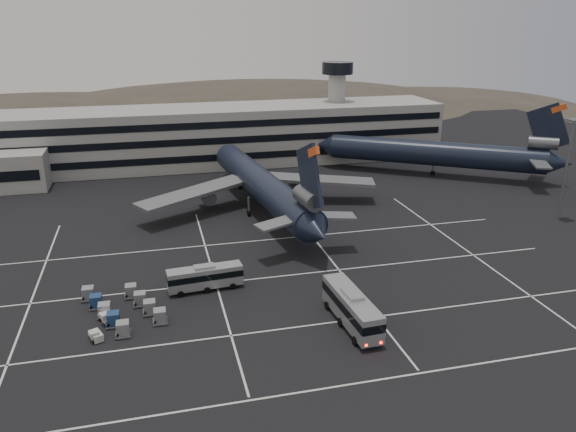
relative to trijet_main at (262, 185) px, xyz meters
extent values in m
plane|color=black|center=(-6.49, -32.18, -5.25)|extent=(260.00, 260.00, 0.00)
cube|color=silver|center=(-6.49, -54.18, -5.24)|extent=(90.00, 0.25, 0.01)
cube|color=silver|center=(-6.49, -42.18, -5.24)|extent=(90.00, 0.25, 0.01)
cube|color=silver|center=(-6.49, -28.18, -5.24)|extent=(90.00, 0.25, 0.01)
cube|color=silver|center=(-6.49, -14.18, -5.24)|extent=(90.00, 0.25, 0.01)
cube|color=silver|center=(-36.49, -26.18, -5.24)|extent=(0.25, 55.00, 0.01)
cube|color=silver|center=(-12.49, -26.18, -5.24)|extent=(0.25, 55.00, 0.01)
cube|color=silver|center=(5.51, -26.18, -5.24)|extent=(0.25, 55.00, 0.01)
cube|color=silver|center=(27.51, -26.18, -5.24)|extent=(0.25, 55.00, 0.01)
cube|color=gray|center=(-6.49, 39.82, 1.75)|extent=(120.00, 18.00, 14.00)
cube|color=black|center=(-6.49, 30.77, -1.75)|extent=(118.00, 0.20, 1.60)
cube|color=black|center=(-6.49, 30.77, 2.25)|extent=(118.00, 0.20, 1.60)
cube|color=black|center=(-6.49, 30.77, 5.95)|extent=(118.00, 0.20, 1.60)
cylinder|color=gray|center=(28.51, 41.82, 5.75)|extent=(4.40, 4.40, 22.00)
cylinder|color=black|center=(28.51, 41.82, 17.25)|extent=(8.00, 8.00, 3.00)
ellipsoid|color=#38332B|center=(-66.49, 137.82, -15.75)|extent=(196.00, 140.00, 32.00)
ellipsoid|color=#38332B|center=(23.51, 137.82, -18.75)|extent=(252.00, 180.00, 44.00)
ellipsoid|color=#38332B|center=(103.51, 137.82, -14.25)|extent=(168.00, 120.00, 24.00)
cylinder|color=slate|center=(51.51, -17.18, 3.75)|extent=(0.50, 0.50, 18.00)
cube|color=slate|center=(51.51, -17.18, 12.85)|extent=(2.40, 2.40, 0.35)
cylinder|color=black|center=(-0.06, 0.50, -0.05)|extent=(10.94, 48.33, 5.60)
cone|color=black|center=(-2.99, 26.53, -0.05)|extent=(6.07, 5.10, 5.60)
cone|color=black|center=(2.91, -25.83, -0.05)|extent=(5.57, 5.53, 5.04)
cube|color=black|center=(2.52, -22.36, 7.35)|extent=(1.56, 9.47, 10.97)
cube|color=#D54F1C|center=(2.69, -23.85, 11.55)|extent=(0.91, 3.27, 2.24)
cylinder|color=#595B60|center=(2.47, -21.86, 4.05)|extent=(3.36, 6.26, 2.70)
cube|color=slate|center=(-1.76, -21.83, 0.55)|extent=(8.13, 5.41, 0.87)
cube|color=slate|center=(6.58, -20.89, 0.55)|extent=(7.78, 3.91, 0.87)
cube|color=slate|center=(-12.70, 1.09, -0.85)|extent=(21.97, 15.31, 1.75)
cylinder|color=#595B60|center=(-10.06, 4.40, -2.55)|extent=(3.30, 5.77, 2.70)
cube|color=slate|center=(12.14, 3.89, -0.85)|extent=(22.67, 11.20, 1.75)
cylinder|color=#595B60|center=(8.82, 6.53, -2.55)|extent=(3.30, 5.77, 2.70)
cylinder|color=slate|center=(-1.78, 15.76, -3.05)|extent=(0.44, 0.44, 3.00)
cylinder|color=black|center=(-1.78, 15.76, -4.70)|extent=(0.62, 1.15, 1.10)
cylinder|color=slate|center=(-3.01, -1.85, -3.05)|extent=(0.44, 0.44, 3.00)
cylinder|color=black|center=(-3.01, -1.85, -4.70)|extent=(0.62, 1.15, 1.10)
cylinder|color=slate|center=(3.35, -1.13, -3.05)|extent=(0.44, 0.44, 3.00)
cylinder|color=black|center=(3.35, -1.13, -4.70)|extent=(0.62, 1.15, 1.10)
cylinder|color=black|center=(43.63, 15.68, -0.05)|extent=(43.05, 31.28, 5.60)
cone|color=black|center=(21.83, 30.21, -0.05)|extent=(6.85, 7.16, 5.60)
cone|color=black|center=(65.68, 0.98, -0.05)|extent=(6.96, 6.97, 5.04)
cube|color=black|center=(62.76, 2.92, 7.35)|extent=(8.16, 5.67, 10.97)
cube|color=#D54F1C|center=(64.01, 2.09, 11.55)|extent=(2.99, 2.25, 2.24)
cylinder|color=#595B60|center=(62.35, 3.20, 4.05)|extent=(6.49, 5.57, 2.70)
cube|color=slate|center=(59.60, -0.02, 0.55)|extent=(5.75, 8.16, 0.87)
cube|color=slate|center=(64.26, 6.97, 0.55)|extent=(7.61, 7.53, 0.87)
cylinder|color=slate|center=(43.63, 15.68, -3.05)|extent=(0.44, 0.44, 3.00)
cylinder|color=black|center=(43.63, 15.68, -4.70)|extent=(1.19, 1.03, 1.10)
cube|color=#97999F|center=(1.88, -43.17, -2.96)|extent=(3.50, 12.40, 3.34)
cube|color=black|center=(1.88, -43.17, -2.56)|extent=(3.56, 12.47, 1.06)
cube|color=#97999F|center=(1.88, -43.17, -1.09)|extent=(1.98, 3.44, 0.39)
cylinder|color=black|center=(0.74, -47.53, -4.71)|extent=(0.42, 1.09, 1.07)
cylinder|color=black|center=(3.52, -47.37, -4.71)|extent=(0.42, 1.09, 1.07)
cylinder|color=black|center=(0.49, -43.25, -4.71)|extent=(0.42, 1.09, 1.07)
cylinder|color=black|center=(3.27, -43.09, -4.71)|extent=(0.42, 1.09, 1.07)
cylinder|color=black|center=(0.24, -38.97, -4.71)|extent=(0.42, 1.09, 1.07)
cylinder|color=black|center=(3.02, -38.80, -4.71)|extent=(0.42, 1.09, 1.07)
cube|color=#FF0C05|center=(1.35, -49.36, -4.25)|extent=(0.28, 0.11, 0.25)
cube|color=#FF0C05|center=(3.13, -49.26, -4.25)|extent=(0.28, 0.11, 0.25)
cube|color=#97999F|center=(-14.08, -29.72, -3.38)|extent=(10.21, 3.13, 2.74)
cube|color=black|center=(-14.08, -29.72, -3.05)|extent=(10.27, 3.19, 0.87)
cube|color=#97999F|center=(-14.08, -29.72, -1.84)|extent=(2.86, 1.69, 0.32)
cylinder|color=black|center=(-10.47, -30.56, -4.81)|extent=(0.90, 0.37, 0.88)
cylinder|color=black|center=(-10.67, -28.29, -4.81)|extent=(0.90, 0.37, 0.88)
cylinder|color=black|center=(-13.98, -30.86, -4.81)|extent=(0.90, 0.37, 0.88)
cylinder|color=black|center=(-14.17, -28.58, -4.81)|extent=(0.90, 0.37, 0.88)
cylinder|color=black|center=(-17.49, -31.16, -4.81)|extent=(0.90, 0.37, 0.88)
cylinder|color=black|center=(-17.68, -28.88, -4.81)|extent=(0.90, 0.37, 0.88)
cube|color=#BABAB5|center=(-27.58, -39.25, -4.74)|extent=(1.82, 2.31, 0.83)
cube|color=#BABAB5|center=(-27.40, -39.68, -4.18)|extent=(1.26, 1.17, 0.46)
cylinder|color=black|center=(-27.76, -40.13, -4.99)|extent=(0.39, 0.56, 0.52)
cylinder|color=black|center=(-26.82, -39.74, -4.99)|extent=(0.39, 0.56, 0.52)
cylinder|color=black|center=(-28.34, -38.77, -4.99)|extent=(0.39, 0.56, 0.52)
cylinder|color=black|center=(-27.40, -38.37, -4.99)|extent=(0.39, 0.56, 0.52)
cube|color=#BABAB5|center=(-26.38, -35.56, -4.65)|extent=(2.38, 2.71, 0.98)
cube|color=#BABAB5|center=(-26.09, -36.02, -4.00)|extent=(1.53, 1.47, 0.54)
cylinder|color=black|center=(-26.41, -36.62, -4.95)|extent=(0.53, 0.64, 0.61)
cylinder|color=black|center=(-25.41, -35.98, -4.95)|extent=(0.53, 0.64, 0.61)
cylinder|color=black|center=(-27.35, -35.15, -4.95)|extent=(0.53, 0.64, 0.61)
cylinder|color=black|center=(-26.34, -34.51, -4.95)|extent=(0.53, 0.64, 0.61)
cube|color=#2D2D30|center=(-24.60, -39.04, -5.10)|extent=(2.46, 2.61, 0.17)
cylinder|color=black|center=(-24.60, -39.04, -5.16)|extent=(0.09, 0.19, 0.19)
cube|color=gray|center=(-24.60, -39.04, -4.27)|extent=(1.92, 1.92, 1.50)
cube|color=#2D2D30|center=(-20.34, -37.11, -5.10)|extent=(2.46, 2.61, 0.17)
cylinder|color=black|center=(-20.34, -37.11, -5.16)|extent=(0.09, 0.19, 0.19)
cube|color=gray|center=(-20.34, -37.11, -4.27)|extent=(1.92, 1.92, 1.50)
cube|color=#2D2D30|center=(-25.75, -36.48, -5.10)|extent=(2.46, 2.61, 0.17)
cylinder|color=black|center=(-25.75, -36.48, -5.16)|extent=(0.09, 0.19, 0.19)
cube|color=navy|center=(-25.75, -36.48, -4.27)|extent=(1.92, 1.92, 1.50)
cube|color=#2D2D30|center=(-21.49, -34.56, -5.10)|extent=(2.46, 2.61, 0.17)
cylinder|color=black|center=(-21.49, -34.56, -5.16)|extent=(0.09, 0.19, 0.19)
cube|color=gray|center=(-21.49, -34.56, -4.27)|extent=(1.92, 1.92, 1.50)
cube|color=#2D2D30|center=(-26.90, -33.92, -5.10)|extent=(2.46, 2.61, 0.17)
cylinder|color=black|center=(-26.90, -33.92, -5.16)|extent=(0.09, 0.19, 0.19)
cube|color=gray|center=(-26.90, -33.92, -4.27)|extent=(1.92, 1.92, 1.50)
cube|color=#2D2D30|center=(-22.65, -32.00, -5.10)|extent=(2.46, 2.61, 0.17)
cylinder|color=black|center=(-22.65, -32.00, -5.16)|extent=(0.09, 0.19, 0.19)
cube|color=gray|center=(-22.65, -32.00, -4.27)|extent=(1.92, 1.92, 1.50)
cube|color=#2D2D30|center=(-28.06, -31.37, -5.10)|extent=(2.46, 2.61, 0.17)
cylinder|color=black|center=(-28.06, -31.37, -5.16)|extent=(0.09, 0.19, 0.19)
cube|color=navy|center=(-28.06, -31.37, -4.27)|extent=(1.92, 1.92, 1.50)
cube|color=#2D2D30|center=(-23.80, -29.45, -5.10)|extent=(2.46, 2.61, 0.17)
cylinder|color=black|center=(-23.80, -29.45, -5.16)|extent=(0.09, 0.19, 0.19)
cube|color=gray|center=(-23.80, -29.45, -4.27)|extent=(1.92, 1.92, 1.50)
cube|color=#2D2D30|center=(-29.21, -28.81, -5.10)|extent=(2.46, 2.61, 0.17)
cylinder|color=black|center=(-29.21, -28.81, -5.16)|extent=(0.09, 0.19, 0.19)
cube|color=gray|center=(-29.21, -28.81, -4.27)|extent=(1.92, 1.92, 1.50)
camera|label=1|loc=(-19.88, -98.68, 29.67)|focal=35.00mm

